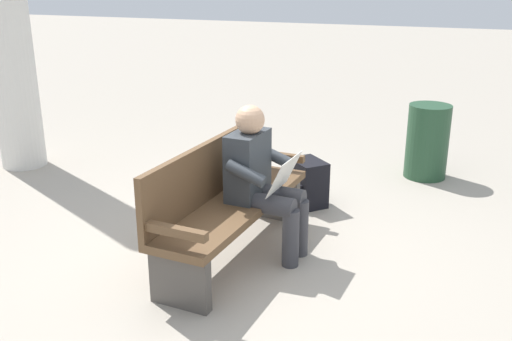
% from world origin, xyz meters
% --- Properties ---
extents(ground_plane, '(40.00, 40.00, 0.00)m').
position_xyz_m(ground_plane, '(0.00, 0.00, 0.00)').
color(ground_plane, '#A89E8E').
extents(bench_near, '(1.83, 0.62, 0.90)m').
position_xyz_m(bench_near, '(-0.01, -0.07, 0.46)').
color(bench_near, brown).
rests_on(bench_near, ground).
extents(person_seated, '(0.59, 0.60, 1.18)m').
position_xyz_m(person_seated, '(-0.12, 0.17, 0.63)').
color(person_seated, '#33383D').
rests_on(person_seated, ground).
extents(backpack, '(0.44, 0.44, 0.44)m').
position_xyz_m(backpack, '(-1.20, 0.24, 0.22)').
color(backpack, black).
rests_on(backpack, ground).
extents(trash_bin, '(0.44, 0.44, 0.79)m').
position_xyz_m(trash_bin, '(-2.40, 1.22, 0.39)').
color(trash_bin, '#23472D').
rests_on(trash_bin, ground).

